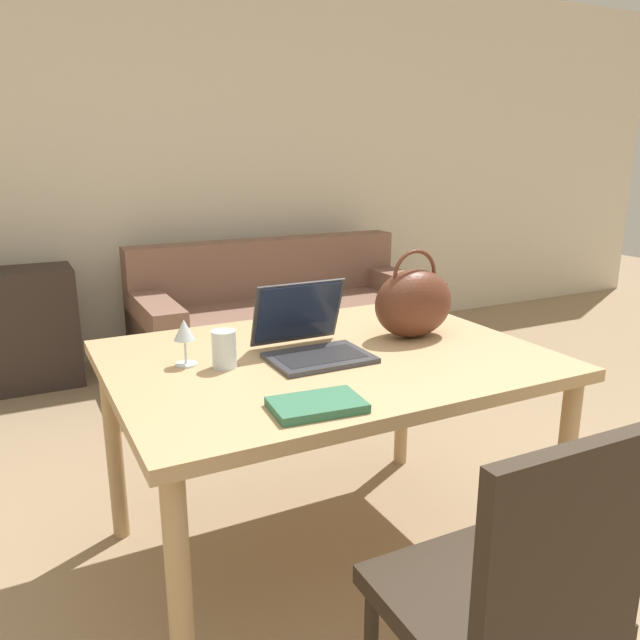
% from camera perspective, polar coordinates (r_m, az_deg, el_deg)
% --- Properties ---
extents(wall_back, '(10.00, 0.06, 2.70)m').
position_cam_1_polar(wall_back, '(4.49, -16.85, 13.69)').
color(wall_back, beige).
rests_on(wall_back, ground_plane).
extents(dining_table, '(1.39, 1.05, 0.77)m').
position_cam_1_polar(dining_table, '(2.09, 0.61, -5.17)').
color(dining_table, tan).
rests_on(dining_table, ground_plane).
extents(chair, '(0.45, 0.45, 0.91)m').
position_cam_1_polar(chair, '(1.50, 17.19, -22.94)').
color(chair, '#2D2319').
rests_on(chair, ground_plane).
extents(couch, '(1.98, 0.90, 0.82)m').
position_cam_1_polar(couch, '(4.28, -3.27, -0.24)').
color(couch, '#7F5B4C').
rests_on(couch, ground_plane).
extents(laptop, '(0.32, 0.32, 0.23)m').
position_cam_1_polar(laptop, '(2.05, -0.98, -1.45)').
color(laptop, '#38383D').
rests_on(laptop, dining_table).
extents(drinking_glass, '(0.08, 0.08, 0.12)m').
position_cam_1_polar(drinking_glass, '(1.94, -8.77, -2.66)').
color(drinking_glass, silver).
rests_on(drinking_glass, dining_table).
extents(wine_glass, '(0.07, 0.07, 0.15)m').
position_cam_1_polar(wine_glass, '(1.97, -12.29, -1.18)').
color(wine_glass, silver).
rests_on(wine_glass, dining_table).
extents(handbag, '(0.30, 0.19, 0.32)m').
position_cam_1_polar(handbag, '(2.25, 8.55, 1.59)').
color(handbag, '#592D1E').
rests_on(handbag, dining_table).
extents(book, '(0.25, 0.18, 0.02)m').
position_cam_1_polar(book, '(1.63, -0.29, -7.77)').
color(book, '#336B4C').
rests_on(book, dining_table).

